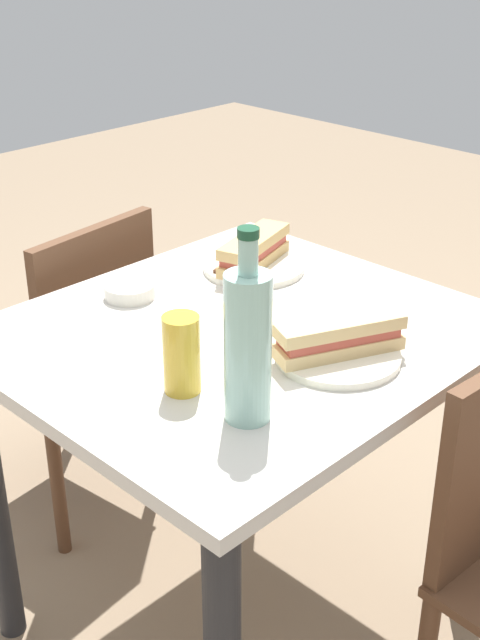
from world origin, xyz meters
The scene contains 12 objects.
ground_plane centered at (0.00, 0.00, 0.00)m, with size 8.00×8.00×0.00m, color #8C755B.
dining_table centered at (0.00, 0.00, 0.63)m, with size 0.92×0.83×0.77m.
chair_far centered at (0.01, 0.61, 0.48)m, with size 0.45×0.45×0.85m.
plate_near centered at (0.23, 0.19, 0.78)m, with size 0.23×0.23×0.01m, color silver.
baguette_sandwich_near centered at (0.23, 0.19, 0.82)m, with size 0.24×0.13×0.07m.
knife_near centered at (0.21, 0.23, 0.79)m, with size 0.18×0.06×0.01m.
plate_far centered at (0.04, -0.22, 0.78)m, with size 0.23×0.23×0.01m, color silver.
baguette_sandwich_far centered at (0.04, -0.22, 0.82)m, with size 0.25×0.16×0.07m.
knife_far centered at (0.05, -0.16, 0.79)m, with size 0.17×0.07×0.01m.
water_bottle centered at (-0.22, -0.23, 0.91)m, with size 0.08×0.08×0.33m.
beer_glass centered at (-0.24, -0.09, 0.84)m, with size 0.06×0.06×0.14m, color gold.
olive_bowl centered at (-0.06, 0.27, 0.79)m, with size 0.11×0.11×0.03m, color silver.
Camera 1 is at (-1.07, -1.05, 1.54)m, focal length 47.74 mm.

